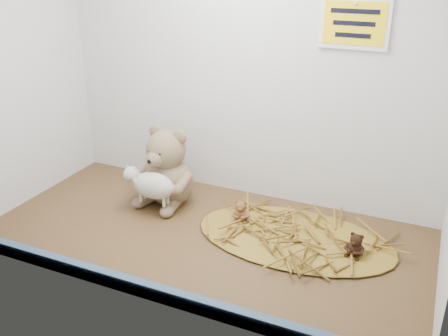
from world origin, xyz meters
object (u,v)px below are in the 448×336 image
at_px(mini_teddy_brown, 356,244).
at_px(main_teddy, 168,166).
at_px(mini_teddy_tan, 241,210).
at_px(toy_lamb, 153,186).

bearing_deg(mini_teddy_brown, main_teddy, -175.37).
distance_m(mini_teddy_tan, mini_teddy_brown, 0.34).
bearing_deg(toy_lamb, mini_teddy_tan, 12.03).
bearing_deg(mini_teddy_brown, toy_lamb, -166.95).
height_order(toy_lamb, mini_teddy_tan, toy_lamb).
distance_m(toy_lamb, mini_teddy_brown, 0.59).
bearing_deg(toy_lamb, mini_teddy_brown, 0.55).
distance_m(main_teddy, toy_lamb, 0.09).
bearing_deg(toy_lamb, main_teddy, 90.00).
relative_size(main_teddy, toy_lamb, 1.43).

